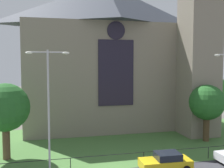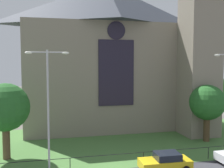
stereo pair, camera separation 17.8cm
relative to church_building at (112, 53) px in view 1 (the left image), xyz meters
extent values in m
plane|color=#56544C|center=(-3.36, -7.89, -10.27)|extent=(160.00, 160.00, 0.00)
cube|color=#477538|center=(-3.36, -9.89, -10.27)|extent=(120.00, 20.00, 0.01)
cube|color=gray|center=(-0.77, 0.63, -3.27)|extent=(22.00, 12.00, 14.00)
pyramid|color=#383D47|center=(-0.77, 0.63, 6.73)|extent=(22.00, 12.00, 6.00)
cube|color=black|center=(-0.77, -5.42, -2.57)|extent=(4.40, 0.16, 8.00)
cylinder|color=black|center=(-0.77, -5.42, 2.53)|extent=(2.20, 0.15, 2.20)
cube|color=gray|center=(9.23, -7.37, -1.27)|extent=(4.00, 4.00, 18.00)
cylinder|color=black|center=(-0.77, -15.39, -9.17)|extent=(25.46, 0.05, 0.05)
cylinder|color=black|center=(-7.14, -15.39, -9.72)|extent=(0.07, 0.07, 1.10)
cylinder|color=black|center=(-0.77, -15.39, -9.72)|extent=(0.07, 0.07, 1.10)
cylinder|color=black|center=(5.59, -15.39, -9.72)|extent=(0.07, 0.07, 1.10)
cylinder|color=#4C3823|center=(8.65, -10.23, -8.79)|extent=(0.69, 0.69, 2.96)
sphere|color=#235B23|center=(8.65, -10.23, -5.81)|extent=(4.01, 4.01, 4.01)
cylinder|color=brown|center=(-12.68, -11.17, -8.68)|extent=(0.68, 0.68, 3.19)
sphere|color=#235B23|center=(-12.68, -11.17, -5.42)|extent=(4.43, 4.43, 4.43)
cylinder|color=#4C3823|center=(13.32, -4.31, -8.60)|extent=(0.46, 0.46, 3.35)
sphere|color=#387F33|center=(13.32, -4.31, -5.30)|extent=(4.35, 4.35, 4.35)
cylinder|color=#B2B2B7|center=(-8.80, -15.49, -5.31)|extent=(0.16, 0.16, 9.92)
cylinder|color=#B2B2B7|center=(-9.50, -15.49, -0.55)|extent=(1.40, 0.10, 0.10)
cylinder|color=#B2B2B7|center=(-8.10, -15.49, -0.55)|extent=(1.40, 0.10, 0.10)
ellipsoid|color=white|center=(-10.20, -15.49, -0.60)|extent=(0.57, 0.26, 0.20)
ellipsoid|color=white|center=(-7.40, -15.49, -0.60)|extent=(0.57, 0.26, 0.20)
cylinder|color=#B2B2B7|center=(6.84, -15.49, -0.62)|extent=(1.40, 0.10, 0.10)
ellipsoid|color=white|center=(6.14, -15.49, -0.67)|extent=(0.57, 0.26, 0.20)
cube|color=gold|center=(0.50, -17.06, -9.66)|extent=(4.26, 1.94, 0.70)
cube|color=black|center=(0.70, -17.07, -9.04)|extent=(2.05, 1.67, 0.55)
cylinder|color=black|center=(-0.94, -16.11, -9.95)|extent=(0.65, 0.24, 0.64)
cylinder|color=black|center=(2.00, -16.21, -9.95)|extent=(0.65, 0.24, 0.64)
cylinder|color=black|center=(6.29, -16.06, -9.95)|extent=(0.65, 0.24, 0.64)
camera|label=1|loc=(-8.77, -37.07, -1.41)|focal=43.07mm
camera|label=2|loc=(-8.60, -37.11, -1.41)|focal=43.07mm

